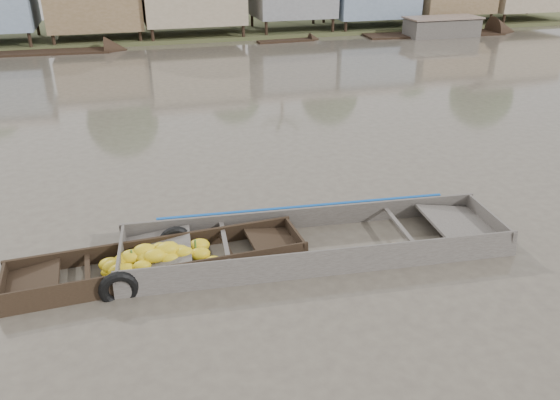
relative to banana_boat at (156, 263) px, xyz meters
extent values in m
plane|color=#4C443A|center=(2.41, -0.61, -0.19)|extent=(120.00, 120.00, 0.00)
cube|color=#384723|center=(2.41, 32.39, -0.19)|extent=(120.00, 12.00, 0.50)
cube|color=brown|center=(-1.39, 28.89, 2.01)|extent=(5.80, 4.60, 2.70)
cube|color=black|center=(0.09, 0.02, -0.27)|extent=(6.06, 1.39, 0.08)
cube|color=black|center=(0.07, 0.67, -0.03)|extent=(6.15, 0.40, 0.57)
cube|color=black|center=(0.12, -0.64, -0.03)|extent=(6.15, 0.40, 0.57)
cube|color=black|center=(3.10, 0.14, -0.03)|extent=(0.11, 1.34, 0.54)
cube|color=black|center=(2.58, 0.12, 0.04)|extent=(1.09, 1.19, 0.21)
cube|color=black|center=(-2.91, -0.10, -0.03)|extent=(0.11, 1.34, 0.54)
cube|color=black|center=(-2.39, -0.08, 0.04)|extent=(1.09, 1.19, 0.21)
cube|color=black|center=(-1.34, -0.04, 0.09)|extent=(0.15, 1.29, 0.05)
cube|color=black|center=(1.53, 0.08, 0.09)|extent=(0.15, 1.29, 0.05)
ellipsoid|color=yellow|center=(0.40, 0.44, 0.07)|extent=(0.42, 0.30, 0.25)
ellipsoid|color=yellow|center=(-0.23, 0.32, 0.17)|extent=(0.40, 0.29, 0.24)
ellipsoid|color=yellow|center=(-0.82, -0.06, 0.08)|extent=(0.51, 0.36, 0.30)
ellipsoid|color=yellow|center=(-0.85, -0.38, -0.04)|extent=(0.40, 0.29, 0.24)
ellipsoid|color=yellow|center=(-0.14, -0.08, 0.20)|extent=(0.47, 0.34, 0.28)
ellipsoid|color=yellow|center=(-0.91, -0.08, -0.01)|extent=(0.39, 0.28, 0.23)
ellipsoid|color=yellow|center=(0.49, -0.03, 0.21)|extent=(0.46, 0.33, 0.28)
ellipsoid|color=yellow|center=(-0.92, 0.12, 0.06)|extent=(0.46, 0.33, 0.28)
ellipsoid|color=yellow|center=(0.21, -0.34, 0.04)|extent=(0.41, 0.29, 0.24)
ellipsoid|color=yellow|center=(0.36, 0.40, 0.08)|extent=(0.44, 0.31, 0.26)
ellipsoid|color=yellow|center=(0.78, 0.35, 0.05)|extent=(0.44, 0.31, 0.26)
ellipsoid|color=yellow|center=(-0.60, -0.23, 0.08)|extent=(0.45, 0.32, 0.27)
ellipsoid|color=yellow|center=(-0.67, -0.33, 0.03)|extent=(0.50, 0.35, 0.30)
ellipsoid|color=yellow|center=(1.15, -0.32, 0.01)|extent=(0.42, 0.30, 0.25)
ellipsoid|color=yellow|center=(0.18, -0.09, 0.20)|extent=(0.45, 0.32, 0.27)
ellipsoid|color=yellow|center=(-0.09, 0.22, 0.16)|extent=(0.45, 0.32, 0.27)
ellipsoid|color=yellow|center=(-0.28, -0.29, 0.15)|extent=(0.39, 0.28, 0.23)
ellipsoid|color=yellow|center=(-0.19, 0.06, 0.29)|extent=(0.48, 0.34, 0.29)
ellipsoid|color=yellow|center=(-0.60, 0.06, 0.17)|extent=(0.43, 0.31, 0.26)
ellipsoid|color=yellow|center=(0.92, -0.10, 0.12)|extent=(0.47, 0.33, 0.28)
ellipsoid|color=yellow|center=(-0.62, -0.33, 0.01)|extent=(0.49, 0.35, 0.29)
ellipsoid|color=yellow|center=(0.30, -0.17, 0.15)|extent=(0.44, 0.31, 0.26)
ellipsoid|color=yellow|center=(-0.71, -0.22, 0.07)|extent=(0.51, 0.36, 0.30)
ellipsoid|color=yellow|center=(-0.16, 0.15, 0.18)|extent=(0.45, 0.32, 0.27)
ellipsoid|color=yellow|center=(0.96, 0.28, 0.10)|extent=(0.49, 0.35, 0.30)
ellipsoid|color=yellow|center=(0.03, 0.15, 0.19)|extent=(0.48, 0.34, 0.29)
ellipsoid|color=yellow|center=(0.27, -0.01, 0.30)|extent=(0.52, 0.37, 0.31)
ellipsoid|color=yellow|center=(-0.08, 0.28, 0.12)|extent=(0.41, 0.29, 0.25)
ellipsoid|color=yellow|center=(0.60, -0.14, 0.23)|extent=(0.40, 0.28, 0.24)
ellipsoid|color=yellow|center=(-0.47, 0.06, 0.19)|extent=(0.51, 0.36, 0.30)
ellipsoid|color=yellow|center=(0.12, 0.12, 0.27)|extent=(0.39, 0.28, 0.23)
ellipsoid|color=yellow|center=(0.00, -0.15, 0.26)|extent=(0.48, 0.34, 0.29)
cylinder|color=#3F6626|center=(-0.45, 0.00, 0.29)|extent=(0.04, 0.04, 0.20)
cylinder|color=#3F6626|center=(0.31, 0.03, 0.29)|extent=(0.04, 0.04, 0.20)
cylinder|color=#3F6626|center=(0.86, 0.05, 0.29)|extent=(0.04, 0.04, 0.20)
torus|color=black|center=(0.50, 0.78, -0.01)|extent=(0.77, 0.23, 0.76)
torus|color=black|center=(-0.75, -0.76, -0.01)|extent=(0.80, 0.23, 0.79)
cube|color=#3D3833|center=(3.50, -0.11, -0.27)|extent=(8.51, 2.57, 0.08)
cube|color=#3D3833|center=(3.60, 0.91, 0.03)|extent=(8.54, 0.97, 0.68)
cube|color=#3D3833|center=(3.41, -1.13, 0.03)|extent=(8.54, 0.97, 0.68)
cube|color=#3D3833|center=(7.67, -0.50, 0.03)|extent=(0.25, 2.09, 0.65)
cube|color=#3D3833|center=(6.95, -0.43, 0.11)|extent=(1.61, 1.93, 0.26)
cube|color=#3D3833|center=(-0.67, 0.28, 0.03)|extent=(0.25, 2.09, 0.65)
cube|color=#3D3833|center=(0.05, 0.21, 0.11)|extent=(1.61, 1.93, 0.26)
cube|color=#3D3833|center=(1.51, 0.07, 0.17)|extent=(0.29, 2.01, 0.05)
cube|color=#3D3833|center=(5.50, -0.30, 0.17)|extent=(0.29, 2.01, 0.05)
cube|color=#665E54|center=(3.50, -0.11, -0.21)|extent=(6.50, 2.22, 0.02)
cube|color=#0F4696|center=(3.60, 0.98, 0.29)|extent=(6.90, 0.74, 0.17)
torus|color=olive|center=(5.25, -0.62, -0.19)|extent=(0.48, 0.48, 0.07)
torus|color=olive|center=(5.25, -0.62, -0.14)|extent=(0.39, 0.39, 0.07)
cube|color=black|center=(-4.37, 25.57, -0.24)|extent=(7.44, 2.14, 0.35)
cube|color=black|center=(21.19, 24.99, -0.24)|extent=(10.03, 2.93, 0.35)
cube|color=black|center=(10.42, 25.35, -0.24)|extent=(3.80, 1.00, 0.35)
cube|color=black|center=(21.41, 24.39, 0.36)|extent=(5.00, 2.00, 1.20)
camera|label=1|loc=(-0.19, -10.01, 6.17)|focal=35.00mm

